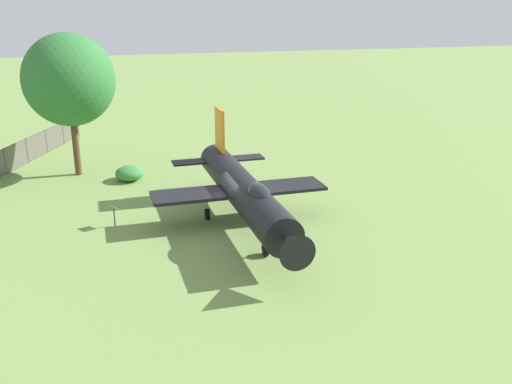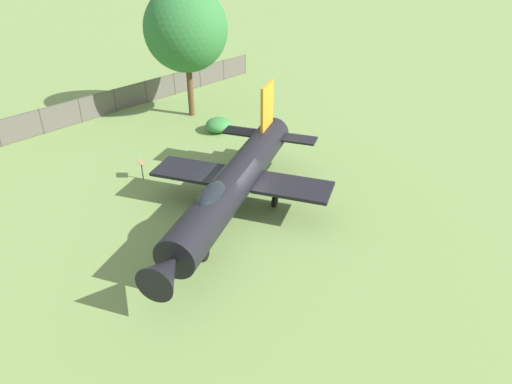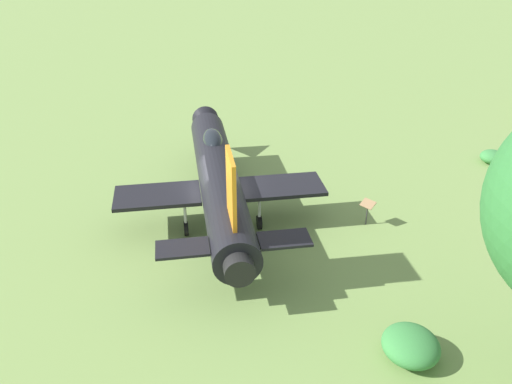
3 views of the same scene
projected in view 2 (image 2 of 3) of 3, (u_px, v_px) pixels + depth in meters
The scene contains 6 objects.
ground_plane at pixel (237, 214), 22.56m from camera, with size 200.00×200.00×0.00m, color #75934C.
display_jet at pixel (233, 184), 21.31m from camera, with size 14.44×8.76×5.05m.
shade_tree at pixel (186, 29), 31.11m from camera, with size 5.77×5.60×8.91m.
perimeter_fence at pixel (41, 121), 30.63m from camera, with size 35.93×15.65×1.76m.
shrub_near_fence at pixel (219, 125), 31.24m from camera, with size 1.83×1.73×0.92m.
info_plaque at pixel (141, 165), 25.19m from camera, with size 0.72×0.66×1.14m.
Camera 2 is at (-17.65, -7.04, 12.25)m, focal length 32.60 mm.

